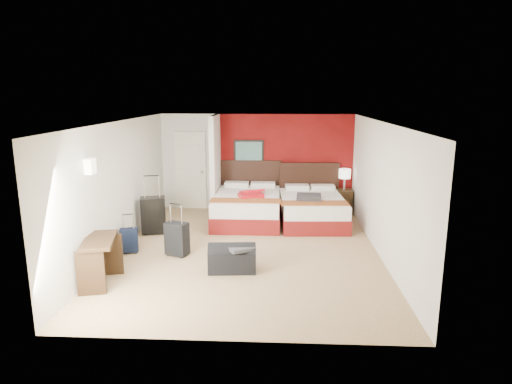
# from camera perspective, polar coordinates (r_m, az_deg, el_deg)

# --- Properties ---
(ground) EXTENTS (6.50, 6.50, 0.00)m
(ground) POSITION_cam_1_polar(r_m,az_deg,el_deg) (8.73, -0.97, -7.57)
(ground) COLOR tan
(ground) RESTS_ON ground
(room_walls) EXTENTS (5.02, 6.52, 2.50)m
(room_walls) POSITION_cam_1_polar(r_m,az_deg,el_deg) (9.94, -8.55, 2.32)
(room_walls) COLOR silver
(room_walls) RESTS_ON ground
(red_accent_panel) EXTENTS (3.50, 0.04, 2.50)m
(red_accent_panel) POSITION_cam_1_polar(r_m,az_deg,el_deg) (11.54, 3.81, 3.82)
(red_accent_panel) COLOR maroon
(red_accent_panel) RESTS_ON ground
(partition_wall) EXTENTS (0.12, 1.20, 2.50)m
(partition_wall) POSITION_cam_1_polar(r_m,az_deg,el_deg) (11.03, -5.28, 3.39)
(partition_wall) COLOR silver
(partition_wall) RESTS_ON ground
(entry_door) EXTENTS (0.82, 0.06, 2.05)m
(entry_door) POSITION_cam_1_polar(r_m,az_deg,el_deg) (11.77, -8.48, 2.77)
(entry_door) COLOR silver
(entry_door) RESTS_ON ground
(bed_left) EXTENTS (1.56, 2.22, 0.66)m
(bed_left) POSITION_cam_1_polar(r_m,az_deg,el_deg) (10.57, -1.10, -2.07)
(bed_left) COLOR silver
(bed_left) RESTS_ON ground
(bed_right) EXTENTS (1.57, 2.17, 0.63)m
(bed_right) POSITION_cam_1_polar(r_m,az_deg,el_deg) (10.52, 7.24, -2.33)
(bed_right) COLOR white
(bed_right) RESTS_ON ground
(red_suitcase_open) EXTENTS (0.79, 0.90, 0.09)m
(red_suitcase_open) POSITION_cam_1_polar(r_m,az_deg,el_deg) (10.37, -0.60, -0.20)
(red_suitcase_open) COLOR red
(red_suitcase_open) RESTS_ON bed_left
(jacket_bundle) EXTENTS (0.58, 0.48, 0.13)m
(jacket_bundle) POSITION_cam_1_polar(r_m,az_deg,el_deg) (10.13, 6.85, -0.68)
(jacket_bundle) COLOR #333337
(jacket_bundle) RESTS_ON bed_right
(nightstand) EXTENTS (0.48, 0.48, 0.62)m
(nightstand) POSITION_cam_1_polar(r_m,az_deg,el_deg) (11.53, 11.26, -1.19)
(nightstand) COLOR #312110
(nightstand) RESTS_ON ground
(table_lamp) EXTENTS (0.35, 0.35, 0.53)m
(table_lamp) POSITION_cam_1_polar(r_m,az_deg,el_deg) (11.40, 11.38, 1.61)
(table_lamp) COLOR beige
(table_lamp) RESTS_ON nightstand
(suitcase_black) EXTENTS (0.59, 0.45, 0.79)m
(suitcase_black) POSITION_cam_1_polar(r_m,az_deg,el_deg) (9.89, -13.14, -3.07)
(suitcase_black) COLOR black
(suitcase_black) RESTS_ON ground
(suitcase_charcoal) EXTENTS (0.48, 0.39, 0.61)m
(suitcase_charcoal) POSITION_cam_1_polar(r_m,az_deg,el_deg) (8.50, -10.18, -6.14)
(suitcase_charcoal) COLOR black
(suitcase_charcoal) RESTS_ON ground
(suitcase_navy) EXTENTS (0.37, 0.28, 0.46)m
(suitcase_navy) POSITION_cam_1_polar(r_m,az_deg,el_deg) (8.87, -16.08, -6.18)
(suitcase_navy) COLOR black
(suitcase_navy) RESTS_ON ground
(duffel_bag) EXTENTS (0.85, 0.50, 0.41)m
(duffel_bag) POSITION_cam_1_polar(r_m,az_deg,el_deg) (7.72, -3.11, -8.71)
(duffel_bag) COLOR black
(duffel_bag) RESTS_ON ground
(jacket_draped) EXTENTS (0.55, 0.52, 0.06)m
(jacket_draped) POSITION_cam_1_polar(r_m,az_deg,el_deg) (7.57, -2.04, -7.22)
(jacket_draped) COLOR #3D3D42
(jacket_draped) RESTS_ON duffel_bag
(desk) EXTENTS (0.66, 1.01, 0.77)m
(desk) POSITION_cam_1_polar(r_m,az_deg,el_deg) (7.55, -19.44, -8.49)
(desk) COLOR black
(desk) RESTS_ON ground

